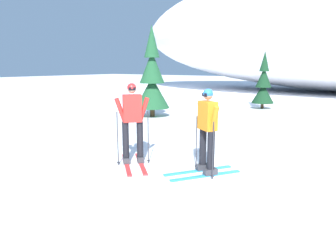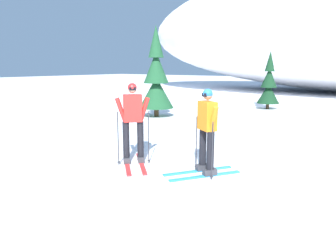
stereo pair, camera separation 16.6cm
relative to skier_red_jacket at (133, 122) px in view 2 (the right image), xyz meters
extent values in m
plane|color=white|center=(1.74, 0.05, -0.98)|extent=(120.00, 120.00, 0.00)
cube|color=red|center=(0.18, 0.05, -0.97)|extent=(1.24, 1.20, 0.03)
cube|color=red|center=(-0.05, -0.18, -0.97)|extent=(1.24, 1.20, 0.03)
cube|color=#38383D|center=(0.11, 0.12, -0.89)|extent=(0.30, 0.30, 0.12)
cube|color=#38383D|center=(-0.12, -0.11, -0.89)|extent=(0.30, 0.30, 0.12)
cylinder|color=black|center=(0.11, 0.12, -0.42)|extent=(0.15, 0.15, 0.83)
cylinder|color=black|center=(-0.12, -0.11, -0.42)|extent=(0.15, 0.15, 0.83)
cube|color=red|center=(-0.01, 0.01, 0.31)|extent=(0.46, 0.47, 0.62)
cylinder|color=red|center=(0.17, 0.19, 0.27)|extent=(0.26, 0.27, 0.58)
cylinder|color=red|center=(-0.18, -0.18, 0.27)|extent=(0.26, 0.27, 0.58)
sphere|color=tan|center=(-0.01, 0.01, 0.74)|extent=(0.19, 0.19, 0.19)
sphere|color=red|center=(-0.01, 0.01, 0.77)|extent=(0.21, 0.21, 0.21)
cube|color=black|center=(0.05, -0.05, 0.75)|extent=(0.13, 0.13, 0.07)
cylinder|color=#2D2D33|center=(0.28, 0.21, -0.37)|extent=(0.02, 0.02, 1.23)
cylinder|color=#2D2D33|center=(0.28, 0.21, -0.92)|extent=(0.07, 0.07, 0.01)
cylinder|color=#2D2D33|center=(-0.20, -0.29, -0.37)|extent=(0.02, 0.02, 1.23)
cylinder|color=#2D2D33|center=(-0.20, -0.29, -0.92)|extent=(0.07, 0.07, 0.01)
cube|color=#2893CC|center=(1.81, 0.16, -0.97)|extent=(0.97, 1.38, 0.03)
cube|color=#2893CC|center=(1.53, 0.35, -0.97)|extent=(0.97, 1.38, 0.03)
cube|color=#38383D|center=(1.87, 0.24, -0.89)|extent=(0.27, 0.31, 0.12)
cube|color=#38383D|center=(1.58, 0.43, -0.89)|extent=(0.27, 0.31, 0.12)
cylinder|color=black|center=(1.87, 0.24, -0.44)|extent=(0.15, 0.15, 0.79)
cylinder|color=black|center=(1.58, 0.43, -0.44)|extent=(0.15, 0.15, 0.79)
cube|color=orange|center=(1.72, 0.34, 0.25)|extent=(0.49, 0.44, 0.58)
cylinder|color=orange|center=(1.95, 0.19, 0.20)|extent=(0.28, 0.24, 0.58)
cylinder|color=orange|center=(1.50, 0.48, 0.20)|extent=(0.28, 0.24, 0.58)
sphere|color=#A37556|center=(1.72, 0.34, 0.67)|extent=(0.19, 0.19, 0.19)
sphere|color=#2366B2|center=(1.72, 0.34, 0.70)|extent=(0.21, 0.21, 0.21)
cube|color=black|center=(1.68, 0.27, 0.68)|extent=(0.14, 0.11, 0.07)
cylinder|color=#2D2D33|center=(1.99, 0.09, -0.40)|extent=(0.02, 0.02, 1.17)
cylinder|color=#2D2D33|center=(1.99, 0.09, -0.92)|extent=(0.07, 0.07, 0.01)
cylinder|color=#2D2D33|center=(1.40, 0.48, -0.40)|extent=(0.02, 0.02, 1.17)
cylinder|color=#2D2D33|center=(1.40, 0.48, -0.92)|extent=(0.07, 0.07, 0.01)
cylinder|color=#47301E|center=(-3.78, 5.75, -0.71)|extent=(0.21, 0.21, 0.53)
cone|color=#1E512D|center=(-3.78, 5.75, 0.10)|extent=(1.53, 1.53, 1.37)
cone|color=#1E512D|center=(-3.78, 5.75, 1.19)|extent=(1.10, 1.10, 1.37)
cone|color=#1E512D|center=(-3.78, 5.75, 2.29)|extent=(0.67, 0.67, 1.37)
cylinder|color=#47301E|center=(-0.58, 11.18, -0.78)|extent=(0.16, 0.16, 0.40)
cone|color=#14381E|center=(-0.58, 11.18, -0.17)|extent=(1.15, 1.15, 1.03)
cone|color=#14381E|center=(-0.58, 11.18, 0.66)|extent=(0.83, 0.83, 1.03)
cone|color=#14381E|center=(-0.58, 11.18, 1.49)|extent=(0.51, 0.51, 1.03)
camera|label=1|loc=(4.62, -5.36, 1.25)|focal=33.68mm
camera|label=2|loc=(4.76, -5.27, 1.25)|focal=33.68mm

